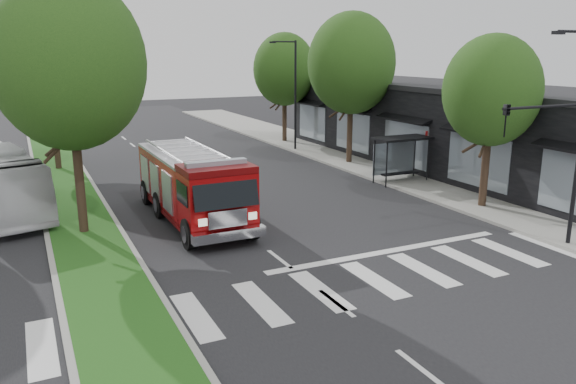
# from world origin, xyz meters

# --- Properties ---
(ground) EXTENTS (140.00, 140.00, 0.00)m
(ground) POSITION_xyz_m (0.00, 0.00, 0.00)
(ground) COLOR black
(ground) RESTS_ON ground
(sidewalk_right) EXTENTS (5.00, 80.00, 0.15)m
(sidewalk_right) POSITION_xyz_m (12.50, 10.00, 0.07)
(sidewalk_right) COLOR gray
(sidewalk_right) RESTS_ON ground
(median) EXTENTS (3.00, 50.00, 0.15)m
(median) POSITION_xyz_m (-6.00, 18.00, 0.08)
(median) COLOR gray
(median) RESTS_ON ground
(storefront_row) EXTENTS (8.00, 30.00, 5.00)m
(storefront_row) POSITION_xyz_m (17.00, 10.00, 2.50)
(storefront_row) COLOR black
(storefront_row) RESTS_ON ground
(bus_shelter) EXTENTS (3.20, 1.60, 2.61)m
(bus_shelter) POSITION_xyz_m (11.20, 8.15, 2.04)
(bus_shelter) COLOR black
(bus_shelter) RESTS_ON ground
(tree_right_near) EXTENTS (4.40, 4.40, 8.05)m
(tree_right_near) POSITION_xyz_m (11.50, 2.00, 5.51)
(tree_right_near) COLOR black
(tree_right_near) RESTS_ON ground
(tree_right_mid) EXTENTS (5.60, 5.60, 9.72)m
(tree_right_mid) POSITION_xyz_m (11.50, 14.00, 6.49)
(tree_right_mid) COLOR black
(tree_right_mid) RESTS_ON ground
(tree_right_far) EXTENTS (5.00, 5.00, 8.73)m
(tree_right_far) POSITION_xyz_m (11.50, 24.00, 5.84)
(tree_right_far) COLOR black
(tree_right_far) RESTS_ON ground
(tree_median_near) EXTENTS (5.80, 5.80, 10.16)m
(tree_median_near) POSITION_xyz_m (-6.00, 6.00, 6.81)
(tree_median_near) COLOR black
(tree_median_near) RESTS_ON ground
(tree_median_far) EXTENTS (5.60, 5.60, 9.72)m
(tree_median_far) POSITION_xyz_m (-6.00, 20.00, 6.49)
(tree_median_far) COLOR black
(tree_median_far) RESTS_ON ground
(streetlight_right_near) EXTENTS (4.08, 0.22, 8.00)m
(streetlight_right_near) POSITION_xyz_m (9.61, -3.50, 4.67)
(streetlight_right_near) COLOR black
(streetlight_right_near) RESTS_ON ground
(streetlight_right_far) EXTENTS (2.11, 0.20, 8.00)m
(streetlight_right_far) POSITION_xyz_m (10.35, 20.00, 4.48)
(streetlight_right_far) COLOR black
(streetlight_right_far) RESTS_ON ground
(fire_engine) EXTENTS (2.95, 9.37, 3.24)m
(fire_engine) POSITION_xyz_m (-1.39, 6.08, 1.55)
(fire_engine) COLOR #500405
(fire_engine) RESTS_ON ground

